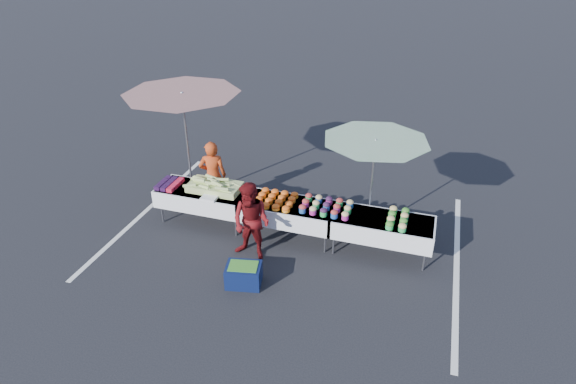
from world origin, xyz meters
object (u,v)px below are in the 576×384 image
(umbrella_right, at_px, (375,149))
(storage_bin, at_px, (244,274))
(umbrella_left, at_px, (183,103))
(table_right, at_px, (382,227))
(table_left, at_px, (203,197))
(vendor, at_px, (213,176))
(table_center, at_px, (288,211))
(customer, at_px, (251,222))

(umbrella_right, distance_m, storage_bin, 3.26)
(umbrella_left, relative_size, umbrella_right, 1.36)
(table_right, distance_m, umbrella_left, 4.67)
(table_left, height_order, vendor, vendor)
(table_right, distance_m, storage_bin, 2.65)
(table_right, bearing_deg, table_center, 180.00)
(table_right, height_order, storage_bin, table_right)
(vendor, xyz_separation_m, customer, (1.40, -1.37, -0.02))
(table_left, xyz_separation_m, umbrella_left, (-0.70, 0.80, 1.64))
(umbrella_right, bearing_deg, table_center, -157.34)
(table_right, bearing_deg, customer, -159.78)
(vendor, height_order, customer, vendor)
(table_left, distance_m, storage_bin, 2.24)
(table_right, height_order, umbrella_right, umbrella_right)
(table_center, height_order, vendor, vendor)
(table_center, bearing_deg, vendor, 163.23)
(umbrella_right, bearing_deg, umbrella_left, 177.32)
(vendor, height_order, umbrella_right, umbrella_right)
(umbrella_left, distance_m, storage_bin, 3.85)
(vendor, bearing_deg, table_right, 150.95)
(table_left, bearing_deg, table_right, 0.00)
(table_left, xyz_separation_m, storage_bin, (1.52, -1.60, -0.38))
(table_left, xyz_separation_m, customer, (1.37, -0.82, 0.17))
(table_left, height_order, umbrella_right, umbrella_right)
(customer, relative_size, storage_bin, 2.26)
(customer, bearing_deg, table_center, 71.07)
(umbrella_right, bearing_deg, table_right, -61.75)
(table_center, relative_size, umbrella_right, 0.82)
(table_right, bearing_deg, storage_bin, -142.46)
(vendor, bearing_deg, umbrella_left, -40.75)
(umbrella_left, relative_size, storage_bin, 4.63)
(table_center, height_order, customer, customer)
(vendor, xyz_separation_m, umbrella_right, (3.30, 0.06, 1.06))
(table_center, xyz_separation_m, vendor, (-1.83, 0.55, 0.19))
(table_right, relative_size, vendor, 1.20)
(table_right, bearing_deg, umbrella_right, 118.25)
(table_center, bearing_deg, storage_bin, -100.01)
(storage_bin, bearing_deg, customer, 88.71)
(table_center, height_order, storage_bin, table_center)
(umbrella_left, xyz_separation_m, storage_bin, (2.22, -2.40, -2.03))
(table_center, relative_size, customer, 1.23)
(customer, bearing_deg, table_left, 157.74)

